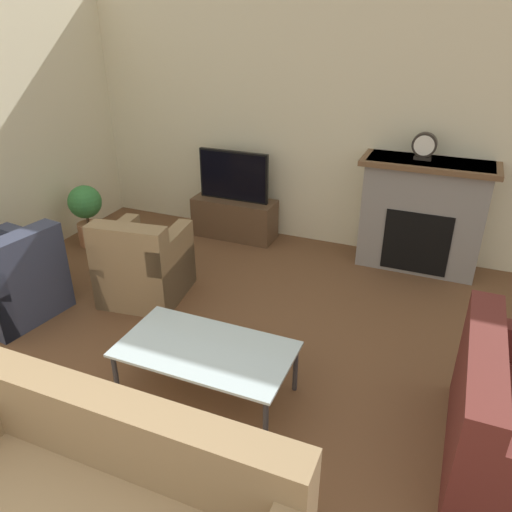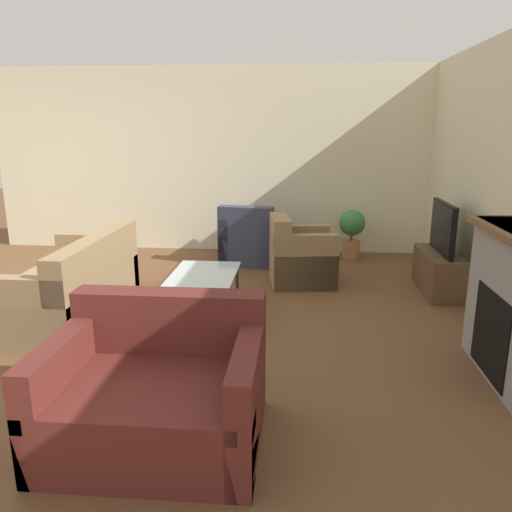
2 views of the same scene
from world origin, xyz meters
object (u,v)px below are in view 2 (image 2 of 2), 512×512
object	(u,v)px
armchair_by_window	(250,241)
couch_loveseat	(158,394)
tv	(443,228)
potted_plant	(352,230)
coffee_table	(202,280)
armchair_accent	(299,259)
couch_sectional	(70,288)

from	to	relation	value
armchair_by_window	couch_loveseat	bearing A→B (deg)	95.90
tv	potted_plant	bearing A→B (deg)	-149.55
coffee_table	tv	bearing A→B (deg)	110.74
armchair_by_window	potted_plant	world-z (taller)	armchair_by_window
armchair_accent	armchair_by_window	bearing A→B (deg)	28.55
armchair_by_window	potted_plant	xyz separation A→B (m)	(-0.32, 1.42, 0.12)
couch_sectional	armchair_accent	xyz separation A→B (m)	(-1.29, 2.26, 0.02)
coffee_table	armchair_accent	bearing A→B (deg)	140.20
couch_sectional	armchair_by_window	world-z (taller)	same
tv	coffee_table	xyz separation A→B (m)	(0.97, -2.55, -0.38)
tv	couch_sectional	world-z (taller)	tv
armchair_accent	potted_plant	bearing A→B (deg)	-38.41
potted_plant	armchair_by_window	bearing A→B (deg)	-77.15
tv	coffee_table	size ratio (longest dim) A/B	0.70
couch_loveseat	armchair_by_window	bearing A→B (deg)	87.91
couch_loveseat	tv	bearing A→B (deg)	51.07
potted_plant	couch_loveseat	bearing A→B (deg)	-19.51
couch_loveseat	coffee_table	size ratio (longest dim) A/B	1.03
couch_loveseat	coffee_table	bearing A→B (deg)	93.66
couch_sectional	armchair_by_window	bearing A→B (deg)	144.55
couch_loveseat	potted_plant	distance (m)	4.71
armchair_by_window	coffee_table	distance (m)	2.10
tv	couch_loveseat	xyz separation A→B (m)	(3.00, -2.42, -0.46)
tv	couch_sectional	bearing A→B (deg)	-74.03
couch_sectional	potted_plant	bearing A→B (deg)	130.27
tv	couch_loveseat	bearing A→B (deg)	-38.93
coffee_table	couch_sectional	bearing A→B (deg)	-84.02
couch_loveseat	potted_plant	xyz separation A→B (m)	(-4.44, 1.57, 0.13)
couch_sectional	armchair_accent	world-z (taller)	same
potted_plant	tv	bearing A→B (deg)	30.45
couch_sectional	coffee_table	world-z (taller)	couch_sectional
couch_loveseat	armchair_accent	xyz separation A→B (m)	(-3.19, 0.83, 0.02)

